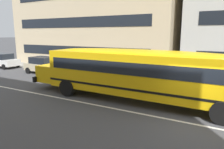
% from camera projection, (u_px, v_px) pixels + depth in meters
% --- Properties ---
extents(ground_plane, '(400.00, 400.00, 0.00)m').
position_uv_depth(ground_plane, '(191.00, 124.00, 9.20)').
color(ground_plane, '#424244').
extents(sidewalk_far, '(120.00, 3.00, 0.01)m').
position_uv_depth(sidewalk_far, '(208.00, 84.00, 16.25)').
color(sidewalk_far, gray).
rests_on(sidewalk_far, ground_plane).
extents(lane_centreline, '(110.00, 0.16, 0.01)m').
position_uv_depth(lane_centreline, '(191.00, 124.00, 9.20)').
color(lane_centreline, silver).
rests_on(lane_centreline, ground_plane).
extents(school_bus, '(13.49, 3.24, 3.01)m').
position_uv_depth(school_bus, '(136.00, 71.00, 12.10)').
color(school_bus, yellow).
rests_on(school_bus, ground_plane).
extents(parked_car_beige_past_driveway, '(3.94, 1.96, 1.64)m').
position_uv_depth(parked_car_beige_past_driveway, '(43.00, 65.00, 20.67)').
color(parked_car_beige_past_driveway, '#C1B28E').
rests_on(parked_car_beige_past_driveway, ground_plane).
extents(parked_car_white_near_corner, '(3.92, 1.92, 1.64)m').
position_uv_depth(parked_car_white_near_corner, '(3.00, 60.00, 24.23)').
color(parked_car_white_near_corner, silver).
rests_on(parked_car_white_near_corner, ground_plane).
extents(apartment_block_far_left, '(21.08, 11.10, 16.50)m').
position_uv_depth(apartment_block_far_left, '(101.00, 0.00, 27.40)').
color(apartment_block_far_left, '#C6B28E').
rests_on(apartment_block_far_left, ground_plane).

